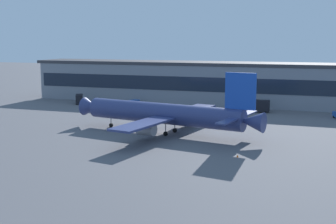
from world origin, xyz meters
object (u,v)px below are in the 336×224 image
pushback_tractor (134,102)px  traffic_cone_0 (238,156)px  airliner (166,114)px  stair_truck (79,99)px  catering_truck (259,105)px

pushback_tractor → traffic_cone_0: (51.51, -63.76, -0.77)m
pushback_tractor → traffic_cone_0: bearing=-51.1°
airliner → pushback_tractor: airliner is taller
stair_truck → catering_truck: bearing=1.9°
stair_truck → traffic_cone_0: bearing=-39.3°
catering_truck → stair_truck: bearing=-178.1°
airliner → traffic_cone_0: (22.10, -17.64, -4.92)m
airliner → pushback_tractor: (-29.41, 46.12, -4.15)m
traffic_cone_0 → stair_truck: bearing=140.7°
pushback_tractor → stair_truck: size_ratio=0.81×
stair_truck → traffic_cone_0: 92.97m
airliner → traffic_cone_0: airliner is taller
pushback_tractor → catering_truck: 47.21m
airliner → catering_truck: bearing=67.8°
airliner → stair_truck: bearing=140.4°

